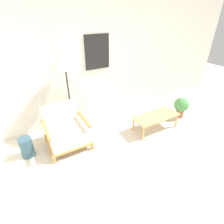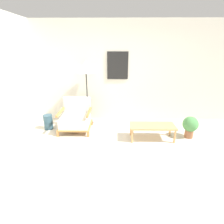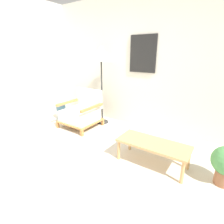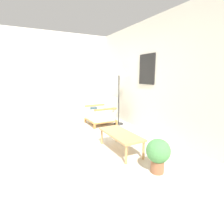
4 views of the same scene
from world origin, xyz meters
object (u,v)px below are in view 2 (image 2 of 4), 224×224
object	(u,v)px
vase	(48,122)
potted_plant	(190,125)
floor_lamp	(86,68)
coffee_table	(152,127)
armchair	(76,119)

from	to	relation	value
vase	potted_plant	bearing A→B (deg)	-6.62
floor_lamp	coffee_table	distance (m)	2.19
coffee_table	potted_plant	world-z (taller)	potted_plant
armchair	floor_lamp	world-z (taller)	floor_lamp
floor_lamp	vase	bearing A→B (deg)	-158.95
armchair	vase	xyz separation A→B (m)	(-0.73, 0.05, -0.12)
coffee_table	potted_plant	size ratio (longest dim) A/B	1.97
coffee_table	vase	size ratio (longest dim) A/B	2.66
vase	potted_plant	world-z (taller)	potted_plant
vase	floor_lamp	bearing A→B (deg)	21.05
armchair	coffee_table	bearing A→B (deg)	-13.82
coffee_table	potted_plant	bearing A→B (deg)	6.35
coffee_table	potted_plant	distance (m)	0.90
floor_lamp	armchair	bearing A→B (deg)	-120.88
vase	armchair	bearing A→B (deg)	-3.70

